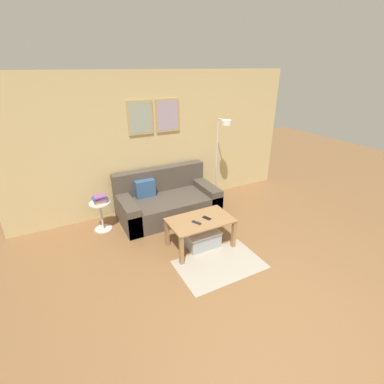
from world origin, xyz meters
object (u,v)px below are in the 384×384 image
at_px(couch, 167,201).
at_px(remote_control, 197,223).
at_px(side_table, 101,213).
at_px(coffee_table, 200,225).
at_px(cell_phone, 207,218).
at_px(floor_lamp, 221,151).
at_px(storage_bin, 202,238).
at_px(book_stack, 100,199).

bearing_deg(couch, remote_control, -92.23).
distance_m(couch, side_table, 1.20).
relative_size(coffee_table, cell_phone, 6.97).
bearing_deg(floor_lamp, storage_bin, -131.81).
bearing_deg(floor_lamp, cell_phone, -129.77).
bearing_deg(cell_phone, couch, 76.04).
height_order(couch, remote_control, couch).
height_order(remote_control, cell_phone, remote_control).
height_order(couch, cell_phone, couch).
relative_size(floor_lamp, cell_phone, 12.06).
bearing_deg(remote_control, side_table, 104.67).
xyz_separation_m(book_stack, cell_phone, (1.34, -1.24, -0.10)).
bearing_deg(storage_bin, coffee_table, 172.43).
bearing_deg(book_stack, coffee_table, -44.62).
distance_m(floor_lamp, book_stack, 2.47).
bearing_deg(remote_control, book_stack, 103.96).
xyz_separation_m(floor_lamp, side_table, (-2.44, -0.07, -0.76)).
bearing_deg(remote_control, storage_bin, -2.45).
bearing_deg(floor_lamp, book_stack, -178.69).
bearing_deg(cell_phone, storage_bin, 150.96).
xyz_separation_m(coffee_table, remote_control, (-0.10, -0.07, 0.10)).
relative_size(couch, coffee_table, 1.85).
height_order(storage_bin, side_table, side_table).
xyz_separation_m(coffee_table, floor_lamp, (1.18, 1.28, 0.68)).
distance_m(remote_control, cell_phone, 0.21).
relative_size(couch, storage_bin, 3.40).
distance_m(storage_bin, side_table, 1.78).
relative_size(couch, remote_control, 12.03).
bearing_deg(storage_bin, cell_phone, -7.60).
bearing_deg(coffee_table, storage_bin, -7.57).
xyz_separation_m(storage_bin, floor_lamp, (1.15, 1.28, 0.94)).
bearing_deg(side_table, floor_lamp, 1.56).
height_order(book_stack, cell_phone, book_stack).
relative_size(coffee_table, book_stack, 3.89).
relative_size(floor_lamp, remote_control, 11.25).
bearing_deg(cell_phone, side_table, 116.56).
bearing_deg(side_table, coffee_table, -43.93).
xyz_separation_m(couch, cell_phone, (0.16, -1.20, 0.21)).
relative_size(coffee_table, storage_bin, 1.84).
xyz_separation_m(storage_bin, book_stack, (-1.27, 1.23, 0.45)).
bearing_deg(couch, side_table, 178.92).
height_order(coffee_table, side_table, side_table).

